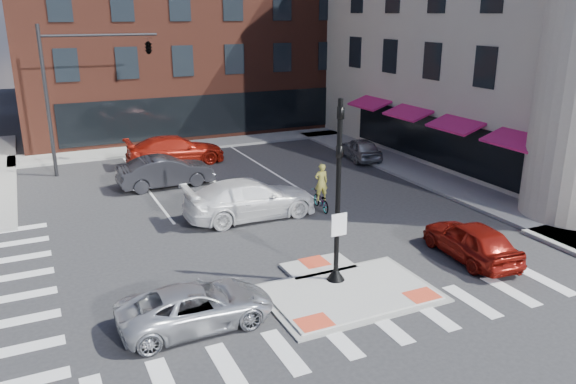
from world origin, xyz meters
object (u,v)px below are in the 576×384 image
silver_suv (196,306)px  cyclist (321,194)px  bg_car_red (176,150)px  red_sedan (471,240)px  white_pickup (251,199)px  bg_car_dark (166,172)px  bg_car_silver (360,149)px

silver_suv → cyclist: cyclist is taller
silver_suv → bg_car_red: (4.00, 17.99, 0.21)m
red_sedan → white_pickup: size_ratio=0.72×
silver_suv → bg_car_red: bg_car_red is taller
white_pickup → bg_car_dark: size_ratio=1.21×
silver_suv → white_pickup: 8.97m
silver_suv → cyclist: (7.91, 7.23, 0.11)m
red_sedan → bg_car_red: size_ratio=0.73×
silver_suv → bg_car_dark: bg_car_dark is taller
bg_car_dark → bg_car_silver: bearing=-89.3°
bg_car_dark → bg_car_red: bg_car_red is taller
red_sedan → bg_car_dark: (-7.88, 13.51, 0.08)m
silver_suv → white_pickup: size_ratio=0.76×
white_pickup → bg_car_silver: 11.78m
white_pickup → bg_car_silver: white_pickup is taller
bg_car_silver → cyclist: (-6.50, -7.05, 0.06)m
white_pickup → bg_car_red: 10.35m
cyclist → bg_car_dark: bearing=-43.0°
bg_car_dark → cyclist: 8.52m
silver_suv → red_sedan: 10.29m
red_sedan → cyclist: 7.39m
red_sedan → bg_car_silver: red_sedan is taller
silver_suv → bg_car_dark: size_ratio=0.92×
bg_car_dark → bg_car_red: (1.59, 4.24, 0.04)m
red_sedan → bg_car_dark: size_ratio=0.87×
bg_car_dark → silver_suv: bearing=168.2°
silver_suv → bg_car_dark: bearing=-10.7°
white_pickup → bg_car_dark: (-2.26, 6.08, -0.05)m
white_pickup → bg_car_red: size_ratio=1.02×
silver_suv → red_sedan: size_ratio=1.06×
silver_suv → bg_car_silver: bearing=-46.0°
white_pickup → cyclist: (3.24, -0.43, -0.12)m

